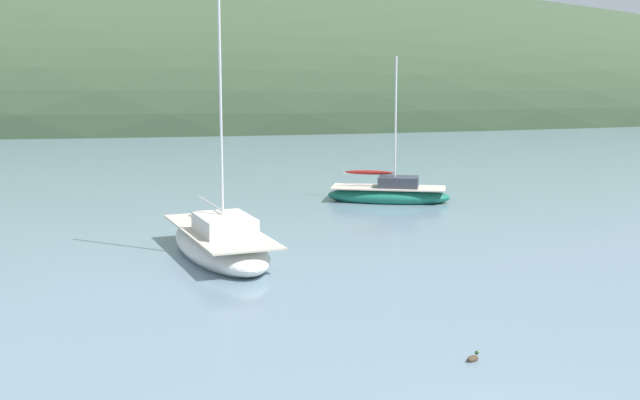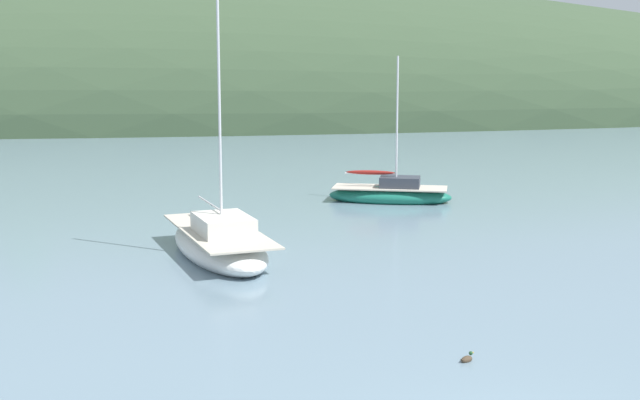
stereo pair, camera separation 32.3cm
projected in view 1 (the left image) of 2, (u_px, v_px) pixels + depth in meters
The scene contains 4 objects.
far_shoreline_hill at pixel (215, 120), 90.48m from camera, with size 150.00×36.00×30.13m.
sailboat_yellow_far at pixel (221, 244), 29.91m from camera, with size 3.98×7.90×9.92m.
sailboat_orange_cutter at pixel (389, 194), 40.94m from camera, with size 6.00×3.71×6.88m.
duck_lead at pixel (473, 358), 19.82m from camera, with size 0.40×0.34×0.24m.
Camera 1 is at (-6.18, -13.12, 6.82)m, focal length 49.70 mm.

